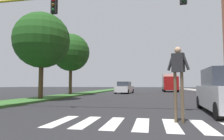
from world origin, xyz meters
The scene contains 10 objects.
ground_plane centered at (0.00, 30.00, 0.00)m, with size 140.00×140.00×0.00m, color #262628.
crosswalk centered at (0.00, 6.87, 0.00)m, with size 5.85×2.20×0.01m.
median_strip centered at (-8.58, 28.00, 0.07)m, with size 2.57×64.00×0.15m, color #386B2D.
tree_mid centered at (-8.31, 14.94, 4.81)m, with size 4.49×4.49×6.92m.
tree_far centered at (-8.93, 22.33, 5.00)m, with size 4.39×4.39×7.06m.
sidewalk_right centered at (9.33, 28.00, 0.07)m, with size 3.00×64.00×0.15m, color #9E9991.
traffic_light_gantry centered at (-4.19, 9.23, 4.44)m, with size 11.05×0.30×6.00m.
pedestrian_performer centered at (1.19, 7.30, 1.66)m, with size 0.72×0.38×2.49m.
sedan_midblock centered at (-3.39, 28.44, 0.77)m, with size 2.24×4.71×1.65m.
truck_box_delivery centered at (3.53, 36.88, 1.63)m, with size 2.40×6.20×3.10m.
Camera 1 is at (0.31, 0.47, 1.24)m, focal length 31.95 mm.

